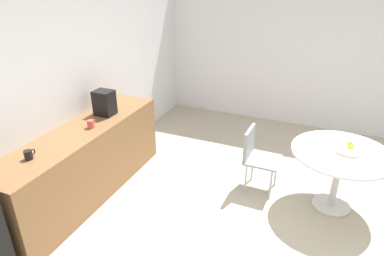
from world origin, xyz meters
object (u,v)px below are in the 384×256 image
chair_gray (256,152)px  coffee_maker (104,103)px  mug_green (29,155)px  fruit_bowl (349,149)px  round_table (340,162)px  mug_white (91,124)px

chair_gray → coffee_maker: coffee_maker is taller
mug_green → chair_gray: bearing=-48.6°
fruit_bowl → mug_green: mug_green is taller
round_table → chair_gray: bearing=88.8°
round_table → mug_white: (-0.83, 2.78, 0.33)m
fruit_bowl → mug_white: (-0.84, 2.84, 0.15)m
chair_gray → round_table: bearing=-91.2°
round_table → mug_green: bearing=120.0°
round_table → mug_white: mug_white is taller
mug_white → coffee_maker: (0.40, 0.08, 0.11)m
chair_gray → fruit_bowl: (-0.00, -1.03, 0.27)m
mug_white → mug_green: 0.84m
fruit_bowl → mug_white: size_ratio=2.12×
fruit_bowl → coffee_maker: size_ratio=0.85×
round_table → chair_gray: (0.02, 0.97, -0.10)m
coffee_maker → chair_gray: bearing=-76.7°
fruit_bowl → mug_white: bearing=106.6°
round_table → fruit_bowl: size_ratio=4.04×
fruit_bowl → mug_green: size_ratio=2.12×
chair_gray → mug_white: size_ratio=6.43×
mug_white → round_table: bearing=-73.4°
round_table → chair_gray: 0.98m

